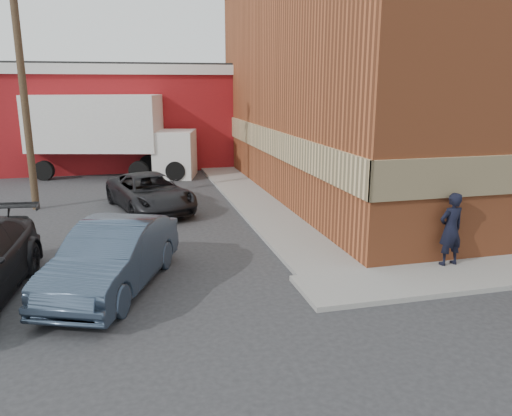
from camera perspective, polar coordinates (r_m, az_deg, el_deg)
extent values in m
plane|color=#28282B|center=(12.13, 6.11, -8.01)|extent=(90.00, 90.00, 0.00)
cube|color=#A04D29|center=(23.18, 18.85, 13.19)|extent=(14.00, 18.00, 9.00)
cube|color=#D2B581|center=(20.39, 1.34, 7.70)|extent=(0.08, 18.16, 1.00)
cube|color=gray|center=(20.55, -1.01, 1.42)|extent=(1.80, 18.00, 0.12)
cube|color=maroon|center=(30.66, -18.26, 9.49)|extent=(16.00, 8.00, 5.00)
cube|color=silver|center=(30.60, -18.66, 14.62)|extent=(16.30, 8.30, 0.50)
cube|color=black|center=(30.61, -18.70, 15.18)|extent=(16.00, 8.00, 0.10)
cylinder|color=#4D3C26|center=(19.84, -25.10, 12.62)|extent=(0.26, 0.26, 9.00)
imported|color=black|center=(13.24, 21.37, -2.26)|extent=(0.72, 0.52, 1.85)
imported|color=#334155|center=(11.66, -16.03, -5.39)|extent=(3.27, 4.94, 1.54)
imported|color=black|center=(18.68, -12.02, 1.75)|extent=(3.45, 5.25, 1.34)
cube|color=white|center=(26.11, -17.93, 9.22)|extent=(6.71, 4.05, 2.72)
cube|color=#1C6921|center=(24.96, -18.77, 8.00)|extent=(5.86, 1.60, 0.84)
cube|color=white|center=(25.28, -8.83, 6.13)|extent=(2.41, 2.71, 2.30)
cylinder|color=black|center=(26.22, -23.06, 3.96)|extent=(0.99, 0.55, 0.94)
cylinder|color=black|center=(28.12, -21.39, 4.72)|extent=(0.99, 0.55, 0.94)
cylinder|color=black|center=(24.73, -13.24, 4.16)|extent=(0.99, 0.55, 0.94)
cylinder|color=black|center=(26.74, -12.19, 4.93)|extent=(0.99, 0.55, 0.94)
cylinder|color=black|center=(24.36, -9.18, 4.21)|extent=(0.99, 0.55, 0.94)
cylinder|color=black|center=(26.40, -8.41, 4.98)|extent=(0.99, 0.55, 0.94)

